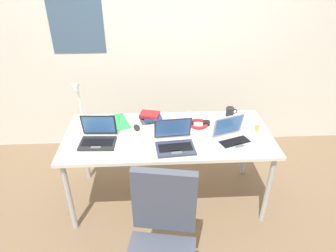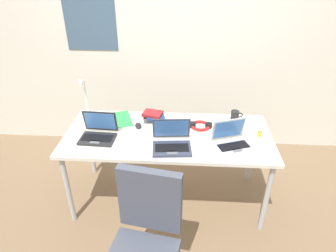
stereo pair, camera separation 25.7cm
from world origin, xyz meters
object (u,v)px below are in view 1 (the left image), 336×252
(paper_folder_back_right, at_px, (115,122))
(cell_phone, at_px, (176,124))
(laptop_mid_desk, at_px, (98,138))
(headphones, at_px, (198,124))
(computer_mouse, at_px, (137,127))
(desk_lamp, at_px, (79,102))
(coffee_mug, at_px, (230,112))
(pill_bottle, at_px, (257,127))
(book_stack, at_px, (151,117))
(laptop_near_lamp, at_px, (233,137))
(laptop_back_right, at_px, (175,142))

(paper_folder_back_right, bearing_deg, cell_phone, -7.09)
(laptop_mid_desk, distance_m, headphones, 0.91)
(computer_mouse, bearing_deg, desk_lamp, 145.10)
(desk_lamp, xyz_separation_m, coffee_mug, (1.42, 0.03, -0.15))
(pill_bottle, xyz_separation_m, book_stack, (-0.94, 0.23, 0.00))
(laptop_near_lamp, xyz_separation_m, pill_bottle, (0.26, 0.16, -0.00))
(cell_phone, bearing_deg, coffee_mug, 27.68)
(desk_lamp, relative_size, computer_mouse, 4.17)
(computer_mouse, bearing_deg, cell_phone, -7.91)
(desk_lamp, relative_size, laptop_mid_desk, 1.32)
(laptop_mid_desk, height_order, computer_mouse, laptop_mid_desk)
(desk_lamp, xyz_separation_m, laptop_near_lamp, (1.33, -0.43, -0.15))
(pill_bottle, relative_size, book_stack, 0.36)
(book_stack, distance_m, paper_folder_back_right, 0.34)
(headphones, distance_m, paper_folder_back_right, 0.78)
(book_stack, relative_size, paper_folder_back_right, 0.71)
(cell_phone, distance_m, pill_bottle, 0.72)
(book_stack, bearing_deg, headphones, -13.63)
(pill_bottle, xyz_separation_m, coffee_mug, (-0.17, 0.29, 0.00))
(laptop_near_lamp, relative_size, computer_mouse, 3.64)
(laptop_mid_desk, relative_size, laptop_back_right, 0.91)
(desk_lamp, relative_size, coffee_mug, 3.54)
(desk_lamp, bearing_deg, pill_bottle, -9.47)
(cell_phone, relative_size, coffee_mug, 1.20)
(laptop_near_lamp, bearing_deg, desk_lamp, 162.15)
(desk_lamp, relative_size, book_stack, 1.81)
(laptop_back_right, bearing_deg, coffee_mug, 41.26)
(desk_lamp, height_order, book_stack, desk_lamp)
(cell_phone, height_order, headphones, headphones)
(desk_lamp, relative_size, pill_bottle, 5.07)
(paper_folder_back_right, bearing_deg, computer_mouse, -30.75)
(computer_mouse, bearing_deg, book_stack, 32.58)
(laptop_mid_desk, xyz_separation_m, pill_bottle, (1.38, 0.11, -0.00))
(cell_phone, relative_size, headphones, 0.64)
(laptop_mid_desk, distance_m, cell_phone, 0.72)
(laptop_near_lamp, relative_size, headphones, 1.63)
(laptop_mid_desk, xyz_separation_m, laptop_near_lamp, (1.12, -0.05, -0.00))
(laptop_back_right, distance_m, coffee_mug, 0.76)
(laptop_near_lamp, bearing_deg, pill_bottle, 32.28)
(desk_lamp, distance_m, coffee_mug, 1.43)
(desk_lamp, bearing_deg, laptop_back_right, -29.49)
(book_stack, xyz_separation_m, paper_folder_back_right, (-0.33, -0.02, -0.04))
(laptop_near_lamp, distance_m, computer_mouse, 0.85)
(desk_lamp, height_order, laptop_mid_desk, desk_lamp)
(laptop_back_right, xyz_separation_m, cell_phone, (0.04, 0.35, -0.04))
(laptop_near_lamp, xyz_separation_m, cell_phone, (-0.45, 0.31, -0.04))
(cell_phone, bearing_deg, laptop_near_lamp, -22.28)
(desk_lamp, bearing_deg, headphones, -7.24)
(book_stack, xyz_separation_m, coffee_mug, (0.77, 0.06, 0.00))
(laptop_near_lamp, distance_m, pill_bottle, 0.31)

